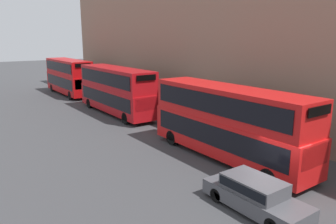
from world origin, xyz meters
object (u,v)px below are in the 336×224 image
Objects in this scene: bus_third_in_queue at (69,75)px; pedestrian at (88,86)px; bus_leading at (228,120)px; bus_second_in_queue at (116,89)px; car_dark_sedan at (255,194)px.

bus_third_in_queue is 3.20m from pedestrian.
bus_second_in_queue reaches higher than bus_leading.
bus_leading is 1.08× the size of bus_third_in_queue.
pedestrian is (2.65, 28.49, -1.67)m from bus_leading.
bus_third_in_queue reaches higher than pedestrian.
bus_second_in_queue reaches higher than pedestrian.
bus_leading is 7.02× the size of pedestrian.
bus_third_in_queue is (0.00, 27.91, 0.03)m from bus_leading.
bus_third_in_queue is at bearing 90.00° from bus_leading.
pedestrian is (6.05, 33.51, -0.02)m from car_dark_sedan.
bus_second_in_queue is at bearing 90.00° from bus_leading.
bus_leading is 6.28m from car_dark_sedan.
bus_third_in_queue is 33.15m from car_dark_sedan.
bus_second_in_queue is (0.00, 14.61, 0.01)m from bus_leading.
bus_third_in_queue reaches higher than bus_leading.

